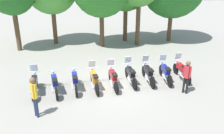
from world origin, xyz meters
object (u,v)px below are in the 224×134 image
Objects in this scene: motorcycle_4 at (113,78)px; person_0 at (187,75)px; motorcycle_7 at (165,72)px; motorcycle_1 at (55,83)px; motorcycle_2 at (75,81)px; motorcycle_8 at (181,70)px; person_1 at (34,94)px; motorcycle_5 at (131,74)px; motorcycle_0 at (34,84)px; motorcycle_6 at (148,73)px; motorcycle_3 at (94,79)px.

motorcycle_4 is 1.26× the size of person_0.
motorcycle_4 is at bearing 98.72° from motorcycle_7.
motorcycle_1 is 0.99× the size of motorcycle_7.
motorcycle_8 is at bearing -89.39° from motorcycle_2.
motorcycle_4 is 4.37m from person_1.
motorcycle_0 is at bearing 92.49° from motorcycle_5.
motorcycle_6 is (5.03, 0.73, 0.01)m from motorcycle_1.
motorcycle_6 is at bearing -88.79° from motorcycle_2.
motorcycle_6 is (6.04, 0.74, 0.00)m from motorcycle_0.
motorcycle_3 and motorcycle_5 have the same top height.
motorcycle_8 is 1.20× the size of person_1.
motorcycle_7 is at bearing 94.79° from motorcycle_8.
motorcycle_2 is at bearing 88.11° from motorcycle_4.
motorcycle_1 is at bearing 94.07° from motorcycle_8.
motorcycle_8 is at bearing -89.24° from motorcycle_0.
motorcycle_3 is at bearing -91.06° from motorcycle_0.
motorcycle_0 is 1.01× the size of motorcycle_1.
motorcycle_3 is 1.00× the size of motorcycle_5.
person_0 reaches higher than motorcycle_4.
motorcycle_1 is 4.08m from motorcycle_5.
motorcycle_8 is at bearing -89.91° from motorcycle_5.
motorcycle_0 is at bearing 66.29° from person_1.
motorcycle_1 is at bearing 95.17° from motorcycle_6.
motorcycle_1 is 0.99× the size of motorcycle_4.
motorcycle_5 is at bearing -4.61° from person_1.
motorcycle_4 is (4.02, 0.36, 0.00)m from motorcycle_0.
motorcycle_6 reaches higher than motorcycle_2.
motorcycle_2 is 1.00× the size of motorcycle_8.
motorcycle_3 and motorcycle_8 have the same top height.
person_0 is at bearing -108.59° from motorcycle_1.
person_0 reaches higher than motorcycle_7.
motorcycle_0 is 7.09m from motorcycle_7.
person_0 is at bearing -106.56° from motorcycle_2.
motorcycle_4 is 1.20× the size of person_1.
motorcycle_8 is 1.87m from person_0.
person_0 is (1.54, -1.55, 0.51)m from motorcycle_6.
motorcycle_0 and motorcycle_6 have the same top height.
person_0 is at bearing -138.24° from motorcycle_6.
motorcycle_0 reaches higher than motorcycle_2.
motorcycle_5 is 1.00× the size of motorcycle_8.
motorcycle_5 is 2.98m from person_0.
motorcycle_6 is 1.00× the size of motorcycle_7.
motorcycle_8 reaches higher than motorcycle_1.
motorcycle_6 is at bearing -84.40° from motorcycle_4.
motorcycle_5 reaches higher than motorcycle_2.
motorcycle_4 is at bearing 97.85° from motorcycle_6.
motorcycle_1 is at bearing 96.35° from motorcycle_2.
person_1 is (-3.55, -2.49, 0.57)m from motorcycle_4.
motorcycle_2 is at bearing 20.73° from person_1.
person_1 reaches higher than person_0.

